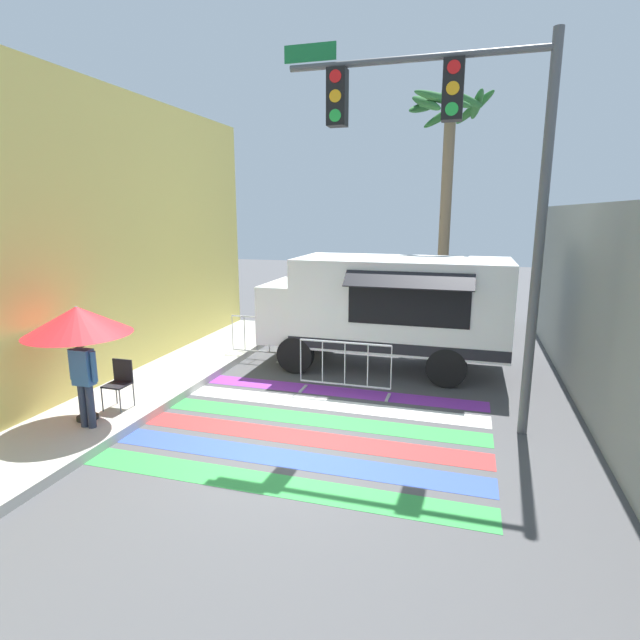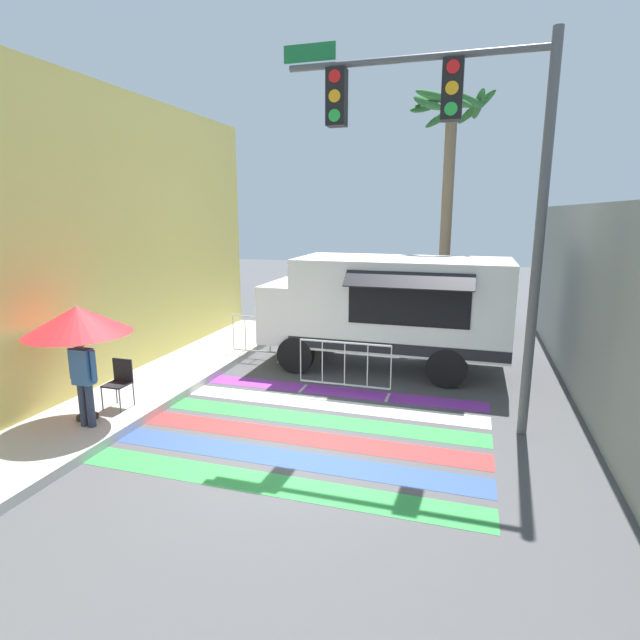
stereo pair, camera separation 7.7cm
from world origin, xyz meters
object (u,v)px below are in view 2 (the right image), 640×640
food_truck (383,305)px  barricade_side (258,339)px  patio_umbrella (77,321)px  barricade_front (345,368)px  palm_tree (449,159)px  folding_chair (120,379)px  traffic_signal_pole (455,153)px  vendor_person (84,375)px

food_truck → barricade_side: food_truck is taller
barricade_side → patio_umbrella: bearing=-103.7°
barricade_front → food_truck: bearing=78.8°
food_truck → barricade_front: size_ratio=2.95×
patio_umbrella → palm_tree: palm_tree is taller
food_truck → palm_tree: size_ratio=0.81×
folding_chair → traffic_signal_pole: bearing=6.9°
folding_chair → food_truck: bearing=40.6°
patio_umbrella → barricade_side: (1.16, 4.73, -1.39)m
folding_chair → vendor_person: 0.98m
food_truck → folding_chair: 6.02m
food_truck → palm_tree: bearing=70.3°
patio_umbrella → folding_chair: size_ratio=2.25×
food_truck → barricade_front: (-0.41, -2.06, -0.99)m
traffic_signal_pole → barricade_front: bearing=154.3°
food_truck → folding_chair: bearing=-133.7°
patio_umbrella → palm_tree: bearing=56.3°
food_truck → barricade_front: food_truck is taller
traffic_signal_pole → food_truck: bearing=117.9°
food_truck → patio_umbrella: bearing=-131.0°
vendor_person → barricade_front: vendor_person is taller
vendor_person → barricade_side: (0.91, 4.99, -0.53)m
food_truck → folding_chair: food_truck is taller
patio_umbrella → palm_tree: (5.50, 8.27, 3.24)m
traffic_signal_pole → barricade_side: traffic_signal_pole is taller
food_truck → traffic_signal_pole: size_ratio=0.89×
food_truck → traffic_signal_pole: bearing=-62.1°
folding_chair → palm_tree: 10.29m
barricade_side → palm_tree: bearing=39.1°
barricade_front → barricade_side: size_ratio=1.40×
palm_tree → vendor_person: bearing=-121.7°
barricade_front → folding_chair: bearing=-148.8°
vendor_person → barricade_front: 4.86m
patio_umbrella → traffic_signal_pole: bearing=18.1°
folding_chair → barricade_front: barricade_front is taller
vendor_person → barricade_side: size_ratio=1.15×
patio_umbrella → folding_chair: patio_umbrella is taller
vendor_person → folding_chair: bearing=101.0°
patio_umbrella → barricade_front: (3.91, 2.90, -1.37)m
food_truck → traffic_signal_pole: (1.60, -3.03, 3.08)m
food_truck → vendor_person: bearing=-128.0°
barricade_front → palm_tree: (1.59, 5.37, 4.61)m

